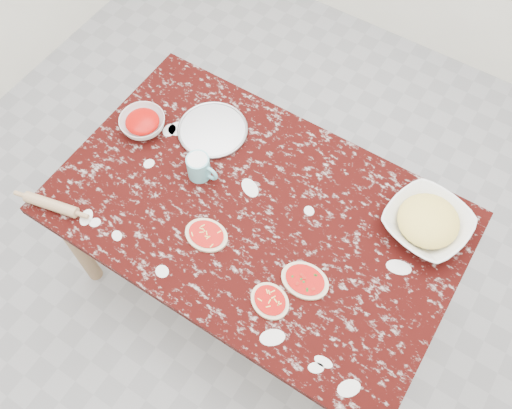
% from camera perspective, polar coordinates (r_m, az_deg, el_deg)
% --- Properties ---
extents(ground, '(4.00, 4.00, 0.00)m').
position_cam_1_polar(ground, '(2.85, 0.00, -7.89)').
color(ground, gray).
extents(worktable, '(1.60, 1.00, 0.75)m').
position_cam_1_polar(worktable, '(2.24, 0.00, -1.66)').
color(worktable, black).
rests_on(worktable, ground).
extents(pizza_tray, '(0.38, 0.38, 0.01)m').
position_cam_1_polar(pizza_tray, '(2.38, -4.54, 7.72)').
color(pizza_tray, '#B2B2B7').
rests_on(pizza_tray, worktable).
extents(sauce_bowl, '(0.24, 0.24, 0.06)m').
position_cam_1_polar(sauce_bowl, '(2.42, -11.73, 8.29)').
color(sauce_bowl, white).
rests_on(sauce_bowl, worktable).
extents(cheese_bowl, '(0.38, 0.38, 0.08)m').
position_cam_1_polar(cheese_bowl, '(2.20, 17.40, -1.90)').
color(cheese_bowl, white).
rests_on(cheese_bowl, worktable).
extents(flour_mug, '(0.14, 0.09, 0.11)m').
position_cam_1_polar(flour_mug, '(2.22, -5.93, 3.91)').
color(flour_mug, '#67B8C2').
rests_on(flour_mug, worktable).
extents(pizza_left, '(0.18, 0.15, 0.02)m').
position_cam_1_polar(pizza_left, '(2.12, -5.20, -3.18)').
color(pizza_left, beige).
rests_on(pizza_left, worktable).
extents(pizza_mid, '(0.18, 0.16, 0.02)m').
position_cam_1_polar(pizza_mid, '(2.01, 1.46, -10.03)').
color(pizza_mid, beige).
rests_on(pizza_mid, worktable).
extents(pizza_right, '(0.19, 0.15, 0.02)m').
position_cam_1_polar(pizza_right, '(2.04, 5.13, -7.90)').
color(pizza_right, beige).
rests_on(pizza_right, worktable).
extents(rolling_pin, '(0.23, 0.09, 0.05)m').
position_cam_1_polar(rolling_pin, '(2.30, -20.61, -0.01)').
color(rolling_pin, tan).
rests_on(rolling_pin, worktable).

